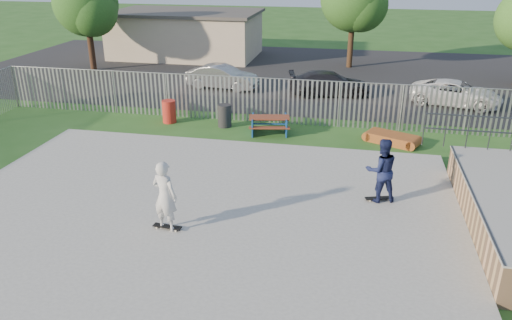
% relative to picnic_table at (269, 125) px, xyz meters
% --- Properties ---
extents(ground, '(120.00, 120.00, 0.00)m').
position_rel_picnic_table_xyz_m(ground, '(-0.81, -7.63, -0.36)').
color(ground, '#27561D').
rests_on(ground, ground).
extents(concrete_slab, '(15.00, 12.00, 0.15)m').
position_rel_picnic_table_xyz_m(concrete_slab, '(-0.81, -7.63, -0.29)').
color(concrete_slab, gray).
rests_on(concrete_slab, ground).
extents(fence, '(26.04, 16.02, 2.00)m').
position_rel_picnic_table_xyz_m(fence, '(0.19, -3.05, 0.64)').
color(fence, gray).
rests_on(fence, ground).
extents(picnic_table, '(1.90, 1.66, 0.71)m').
position_rel_picnic_table_xyz_m(picnic_table, '(0.00, 0.00, 0.00)').
color(picnic_table, brown).
rests_on(picnic_table, ground).
extents(funbox, '(2.05, 1.60, 0.37)m').
position_rel_picnic_table_xyz_m(funbox, '(5.01, -0.23, -0.18)').
color(funbox, brown).
rests_on(funbox, ground).
extents(trash_bin_red, '(0.60, 0.60, 1.00)m').
position_rel_picnic_table_xyz_m(trash_bin_red, '(-4.61, 0.50, 0.14)').
color(trash_bin_red, '#B3261B').
rests_on(trash_bin_red, ground).
extents(trash_bin_grey, '(0.59, 0.59, 0.98)m').
position_rel_picnic_table_xyz_m(trash_bin_grey, '(-2.04, 0.42, 0.13)').
color(trash_bin_grey, black).
rests_on(trash_bin_grey, ground).
extents(parking_lot, '(40.00, 18.00, 0.02)m').
position_rel_picnic_table_xyz_m(parking_lot, '(-0.81, 11.37, -0.35)').
color(parking_lot, black).
rests_on(parking_lot, ground).
extents(car_silver, '(4.08, 1.85, 1.30)m').
position_rel_picnic_table_xyz_m(car_silver, '(-3.82, 6.72, 0.31)').
color(car_silver, '#A7A7AB').
rests_on(car_silver, parking_lot).
extents(car_dark, '(4.57, 2.55, 1.25)m').
position_rel_picnic_table_xyz_m(car_dark, '(2.08, 6.46, 0.29)').
color(car_dark, black).
rests_on(car_dark, parking_lot).
extents(car_white, '(4.68, 2.97, 1.20)m').
position_rel_picnic_table_xyz_m(car_white, '(8.31, 5.83, 0.26)').
color(car_white, white).
rests_on(car_white, parking_lot).
extents(building, '(10.40, 6.40, 3.20)m').
position_rel_picnic_table_xyz_m(building, '(-8.81, 15.37, 1.25)').
color(building, beige).
rests_on(building, ground).
extents(tree_left, '(3.95, 3.95, 6.09)m').
position_rel_picnic_table_xyz_m(tree_left, '(-13.21, 9.66, 3.74)').
color(tree_left, '#3D2518').
rests_on(tree_left, ground).
extents(skateboard_a, '(0.82, 0.43, 0.08)m').
position_rel_picnic_table_xyz_m(skateboard_a, '(4.35, -5.73, -0.17)').
color(skateboard_a, black).
rests_on(skateboard_a, concrete_slab).
extents(skateboard_b, '(0.81, 0.27, 0.08)m').
position_rel_picnic_table_xyz_m(skateboard_b, '(-1.27, -8.58, -0.17)').
color(skateboard_b, black).
rests_on(skateboard_b, concrete_slab).
extents(skater_navy, '(1.13, 0.99, 1.96)m').
position_rel_picnic_table_xyz_m(skater_navy, '(4.35, -5.73, 0.77)').
color(skater_navy, '#161D45').
rests_on(skater_navy, concrete_slab).
extents(skater_white, '(0.81, 0.64, 1.96)m').
position_rel_picnic_table_xyz_m(skater_white, '(-1.27, -8.58, 0.77)').
color(skater_white, silver).
rests_on(skater_white, concrete_slab).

